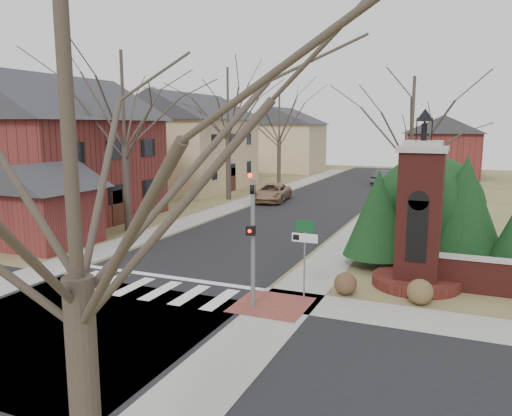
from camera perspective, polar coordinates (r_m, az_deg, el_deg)
The scene contains 28 objects.
ground at distance 18.20m, azimuth -13.84°, elevation -9.71°, with size 120.00×120.00×0.00m, color brown.
main_street at distance 37.66m, azimuth 6.48°, elevation 0.38°, with size 8.00×70.00×0.01m, color black.
cross_street at distance 16.06m, azimuth -20.38°, elevation -12.65°, with size 120.00×8.00×0.01m, color black.
crosswalk_zone at distance 18.81m, azimuth -12.38°, elevation -8.99°, with size 8.00×2.20×0.02m, color silver.
stop_bar at distance 19.99m, azimuth -9.89°, elevation -7.81°, with size 8.00×0.35×0.02m, color silver.
sidewalk_right_main at distance 36.56m, azimuth 14.31°, elevation -0.12°, with size 2.00×60.00×0.02m, color gray.
sidewalk_left at distance 39.42m, azimuth -0.79°, elevation 0.85°, with size 2.00×60.00×0.02m, color gray.
curb_apron at distance 16.81m, azimuth 1.80°, elevation -11.02°, with size 2.40×2.40×0.02m, color brown.
traffic_signal_pole at distance 15.89m, azimuth -0.39°, elevation -2.55°, with size 0.28×0.41×4.50m.
sign_post at distance 16.89m, azimuth 5.56°, elevation -4.09°, with size 0.90×0.07×2.75m.
brick_gate_monument at distance 19.12m, azimuth 18.11°, elevation -2.26°, with size 3.20×3.20×6.47m.
house_brick_left at distance 33.36m, azimuth -21.97°, elevation 6.65°, with size 9.80×11.80×9.42m.
house_stucco_left at distance 47.24m, azimuth -7.68°, elevation 7.77°, with size 9.80×12.80×9.28m.
garage_left at distance 26.52m, azimuth -23.08°, elevation 0.77°, with size 4.80×4.80×4.29m.
house_distant_left at distance 65.68m, azimuth 2.89°, elevation 7.98°, with size 10.80×8.80×8.53m.
house_distant_right at distance 61.79m, azimuth 20.71°, elevation 6.75°, with size 8.80×8.80×7.30m.
evergreen_near at distance 21.26m, azimuth 13.77°, elevation -0.55°, with size 2.80×2.80×4.10m.
evergreen_mid at distance 22.15m, azimuth 22.75°, elevation 0.16°, with size 3.40×3.40×4.70m.
evergreen_mass at distance 23.51m, azimuth 19.09°, elevation 0.39°, with size 4.80×4.80×4.80m, color black.
bare_tree_0 at distance 28.69m, azimuth -15.02°, elevation 12.73°, with size 8.05×8.05×11.15m.
bare_tree_1 at distance 39.80m, azimuth -3.25°, elevation 12.50°, with size 8.40×8.40×11.64m.
bare_tree_2 at distance 51.92m, azimuth 2.68°, elevation 10.67°, with size 7.35×7.35×10.19m.
bare_tree_3 at distance 29.86m, azimuth 17.50°, elevation 10.54°, with size 7.00×7.00×9.70m.
bare_tree_4 at distance 6.48m, azimuth -20.94°, elevation 13.01°, with size 6.65×6.65×9.21m.
pickup_truck at distance 38.92m, azimuth 1.81°, elevation 1.75°, with size 2.29×4.97×1.38m, color #947050.
distant_car at distance 51.45m, azimuth 14.56°, elevation 3.38°, with size 1.56×4.48×1.48m, color #383B40.
dry_shrub_left at distance 17.96m, azimuth 10.18°, elevation -8.50°, with size 0.80×0.80×0.80m, color brown.
dry_shrub_right at distance 17.61m, azimuth 18.24°, elevation -9.09°, with size 0.86×0.86×0.86m, color brown.
Camera 1 is at (10.43, -13.71, 5.88)m, focal length 35.00 mm.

